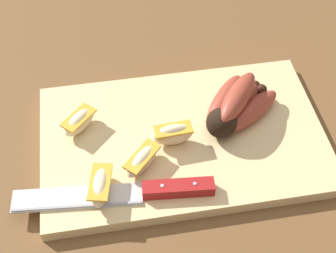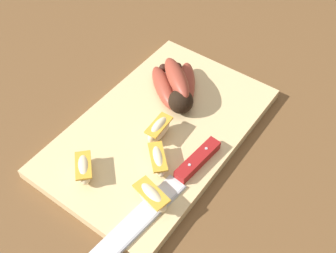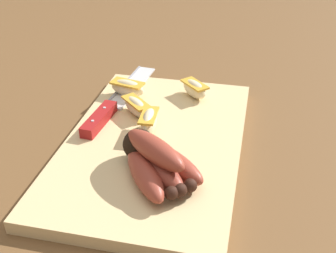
{
  "view_description": "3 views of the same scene",
  "coord_description": "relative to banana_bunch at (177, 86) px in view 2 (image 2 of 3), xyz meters",
  "views": [
    {
      "loc": [
        -0.08,
        -0.48,
        0.6
      ],
      "look_at": [
        -0.01,
        -0.02,
        0.06
      ],
      "focal_mm": 52.37,
      "sensor_mm": 36.0,
      "label": 1
    },
    {
      "loc": [
        -0.37,
        -0.32,
        0.59
      ],
      "look_at": [
        0.01,
        -0.04,
        0.04
      ],
      "focal_mm": 44.24,
      "sensor_mm": 36.0,
      "label": 2
    },
    {
      "loc": [
        0.57,
        0.13,
        0.4
      ],
      "look_at": [
        0.03,
        0.01,
        0.05
      ],
      "focal_mm": 46.19,
      "sensor_mm": 36.0,
      "label": 3
    }
  ],
  "objects": [
    {
      "name": "banana_bunch",
      "position": [
        0.0,
        0.0,
        0.0
      ],
      "size": [
        0.14,
        0.14,
        0.06
      ],
      "color": "black",
      "rests_on": "cutting_board"
    },
    {
      "name": "apple_wedge_far",
      "position": [
        -0.16,
        -0.07,
        -0.01
      ],
      "size": [
        0.06,
        0.06,
        0.03
      ],
      "color": "beige",
      "rests_on": "cutting_board"
    },
    {
      "name": "apple_wedge_near",
      "position": [
        -0.11,
        -0.04,
        -0.0
      ],
      "size": [
        0.06,
        0.03,
        0.04
      ],
      "color": "beige",
      "rests_on": "cutting_board"
    },
    {
      "name": "cutting_board",
      "position": [
        -0.09,
        -0.02,
        -0.03
      ],
      "size": [
        0.43,
        0.27,
        0.02
      ],
      "primitive_type": "cube",
      "color": "#DBBC84",
      "rests_on": "ground_plane"
    },
    {
      "name": "chefs_knife",
      "position": [
        -0.16,
        -0.12,
        -0.02
      ],
      "size": [
        0.28,
        0.05,
        0.02
      ],
      "color": "silver",
      "rests_on": "cutting_board"
    },
    {
      "name": "apple_wedge_extra",
      "position": [
        -0.22,
        -0.11,
        -0.01
      ],
      "size": [
        0.04,
        0.07,
        0.03
      ],
      "color": "beige",
      "rests_on": "cutting_board"
    },
    {
      "name": "ground_plane",
      "position": [
        -0.1,
        -0.01,
        -0.04
      ],
      "size": [
        6.0,
        6.0,
        0.0
      ],
      "primitive_type": "plane",
      "color": "brown"
    },
    {
      "name": "apple_wedge_middle",
      "position": [
        -0.24,
        0.02,
        -0.01
      ],
      "size": [
        0.06,
        0.06,
        0.03
      ],
      "color": "beige",
      "rests_on": "cutting_board"
    }
  ]
}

